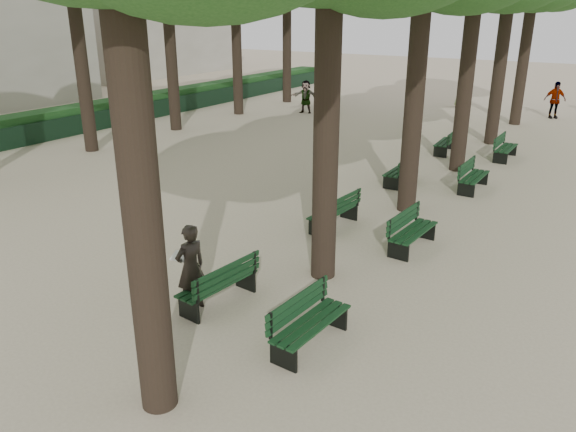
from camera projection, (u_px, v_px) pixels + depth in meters
The scene contains 17 objects.
ground at pixel (177, 316), 10.63m from camera, with size 120.00×120.00×0.00m, color #C3B393.
bench_left_0 at pixel (218, 291), 10.99m from camera, with size 0.76×1.85×0.92m.
bench_left_1 at pixel (334, 218), 14.84m from camera, with size 0.71×1.84×0.92m.
bench_left_2 at pixel (400, 175), 18.57m from camera, with size 0.59×1.81×0.92m.
bench_left_3 at pixel (445, 146), 22.47m from camera, with size 0.69×1.83×0.92m.
bench_right_0 at pixel (311, 332), 9.61m from camera, with size 0.69×1.84×0.92m.
bench_right_1 at pixel (412, 238), 13.52m from camera, with size 0.68×1.83×0.92m.
bench_right_2 at pixel (473, 182), 17.89m from camera, with size 0.59×1.81×0.92m.
bench_right_3 at pixel (505, 152), 21.52m from camera, with size 0.59×1.81×0.92m.
man_with_map at pixel (191, 268), 10.60m from camera, with size 0.69×0.76×1.74m.
pedestrian_c at pixel (555, 100), 29.35m from camera, with size 1.12×0.38×1.91m, color #262628.
pedestrian_a at pixel (334, 95), 31.78m from camera, with size 0.79×0.33×1.63m, color #262628.
pedestrian_d at pixel (461, 92), 32.74m from camera, with size 0.84×0.34×1.72m, color #262628.
pedestrian_e at pixel (306, 97), 30.88m from camera, with size 1.64×0.35×1.77m, color #262628.
fence at pixel (100, 120), 26.67m from camera, with size 0.08×42.00×0.90m, color black.
hedge at pixel (89, 116), 26.97m from camera, with size 1.20×42.00×1.20m, color #174319.
building_far at pixel (128, 32), 49.65m from camera, with size 12.00×16.00×7.00m, color #B7B2A3.
Camera 1 is at (6.71, -6.77, 5.49)m, focal length 35.00 mm.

